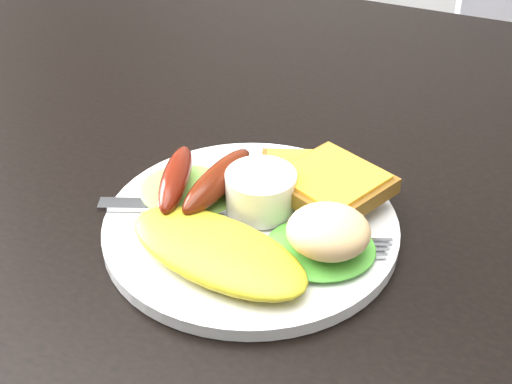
# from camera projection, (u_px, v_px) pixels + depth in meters

# --- Properties ---
(dining_table) EXTENTS (1.20, 0.80, 0.04)m
(dining_table) POSITION_uv_depth(u_px,v_px,m) (329.00, 187.00, 0.63)
(dining_table) COLOR black
(dining_table) RESTS_ON ground
(plate) EXTENTS (0.23, 0.23, 0.01)m
(plate) POSITION_uv_depth(u_px,v_px,m) (251.00, 226.00, 0.55)
(plate) COLOR white
(plate) RESTS_ON dining_table
(lettuce_left) EXTENTS (0.09, 0.08, 0.01)m
(lettuce_left) POSITION_uv_depth(u_px,v_px,m) (188.00, 191.00, 0.57)
(lettuce_left) COLOR olive
(lettuce_left) RESTS_ON plate
(lettuce_right) EXTENTS (0.10, 0.10, 0.01)m
(lettuce_right) POSITION_uv_depth(u_px,v_px,m) (320.00, 248.00, 0.51)
(lettuce_right) COLOR #2B961A
(lettuce_right) RESTS_ON plate
(omelette) EXTENTS (0.16, 0.10, 0.02)m
(omelette) POSITION_uv_depth(u_px,v_px,m) (217.00, 251.00, 0.50)
(omelette) COLOR yellow
(omelette) RESTS_ON plate
(sausage_a) EXTENTS (0.05, 0.09, 0.02)m
(sausage_a) POSITION_uv_depth(u_px,v_px,m) (176.00, 178.00, 0.55)
(sausage_a) COLOR #60110B
(sausage_a) RESTS_ON lettuce_left
(sausage_b) EXTENTS (0.03, 0.10, 0.02)m
(sausage_b) POSITION_uv_depth(u_px,v_px,m) (218.00, 181.00, 0.55)
(sausage_b) COLOR #5C1F02
(sausage_b) RESTS_ON lettuce_left
(ramekin) EXTENTS (0.06, 0.06, 0.03)m
(ramekin) POSITION_uv_depth(u_px,v_px,m) (261.00, 192.00, 0.54)
(ramekin) COLOR white
(ramekin) RESTS_ON plate
(toast_a) EXTENTS (0.09, 0.09, 0.01)m
(toast_a) POSITION_uv_depth(u_px,v_px,m) (305.00, 180.00, 0.58)
(toast_a) COLOR brown
(toast_a) RESTS_ON plate
(toast_b) EXTENTS (0.10, 0.10, 0.01)m
(toast_b) POSITION_uv_depth(u_px,v_px,m) (331.00, 185.00, 0.55)
(toast_b) COLOR olive
(toast_b) RESTS_ON toast_a
(potato_salad) EXTENTS (0.07, 0.07, 0.03)m
(potato_salad) POSITION_uv_depth(u_px,v_px,m) (328.00, 231.00, 0.50)
(potato_salad) COLOR #FBDFAE
(potato_salad) RESTS_ON lettuce_right
(fork) EXTENTS (0.16, 0.08, 0.00)m
(fork) POSITION_uv_depth(u_px,v_px,m) (208.00, 206.00, 0.55)
(fork) COLOR #ADAFB7
(fork) RESTS_ON plate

